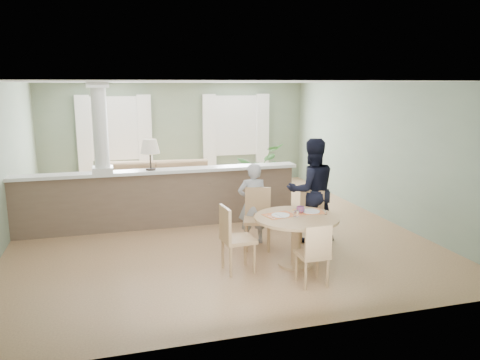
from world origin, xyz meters
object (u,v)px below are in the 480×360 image
object	(u,v)px
chair_far_boy	(258,215)
chair_near	(315,252)
chair_side	(233,236)
man_person	(312,190)
chair_far_man	(310,216)
sofa	(156,184)
dining_table	(296,226)
child_person	(253,203)
houseplant	(255,175)

from	to	relation	value
chair_far_boy	chair_near	size ratio (longest dim) A/B	1.14
chair_side	man_person	size ratio (longest dim) A/B	0.55
chair_far_man	sofa	bearing A→B (deg)	157.87
chair_near	chair_far_man	bearing A→B (deg)	-112.39
chair_far_man	chair_near	distance (m)	1.58
chair_side	chair_far_man	bearing A→B (deg)	-70.34
dining_table	chair_far_man	xyz separation A→B (m)	(0.54, 0.70, -0.08)
sofa	chair_far_man	world-z (taller)	chair_far_man
dining_table	child_person	distance (m)	1.19
dining_table	chair_far_boy	world-z (taller)	chair_far_boy
chair_far_man	child_person	distance (m)	0.99
chair_side	man_person	bearing A→B (deg)	-64.42
child_person	sofa	bearing A→B (deg)	-61.27
sofa	chair_near	distance (m)	5.23
chair_side	child_person	world-z (taller)	child_person
chair_near	man_person	bearing A→B (deg)	-112.99
chair_near	child_person	world-z (taller)	child_person
man_person	houseplant	bearing A→B (deg)	-83.20
chair_far_man	chair_far_boy	bearing A→B (deg)	-157.94
sofa	dining_table	bearing A→B (deg)	-62.92
chair_far_man	man_person	xyz separation A→B (m)	(0.13, 0.28, 0.37)
houseplant	child_person	world-z (taller)	child_person
houseplant	chair_near	bearing A→B (deg)	-96.99
dining_table	chair_far_man	world-z (taller)	chair_far_man
chair_side	sofa	bearing A→B (deg)	4.18
dining_table	chair_far_boy	xyz separation A→B (m)	(-0.30, 0.91, -0.05)
child_person	chair_far_man	bearing A→B (deg)	158.68
houseplant	sofa	bearing A→B (deg)	161.73
houseplant	child_person	xyz separation A→B (m)	(-0.79, -2.38, 0.01)
houseplant	chair_near	distance (m)	4.33
dining_table	man_person	distance (m)	1.22
child_person	dining_table	bearing A→B (deg)	111.39
houseplant	child_person	bearing A→B (deg)	-108.38
dining_table	man_person	size ratio (longest dim) A/B	0.70
sofa	man_person	bearing A→B (deg)	-48.59
sofa	houseplant	bearing A→B (deg)	-12.31
chair_far_boy	dining_table	bearing A→B (deg)	-53.60
dining_table	chair_near	world-z (taller)	chair_near
chair_far_man	child_person	size ratio (longest dim) A/B	0.68
sofa	houseplant	xyz separation A→B (m)	(2.10, -0.69, 0.22)
dining_table	chair_near	distance (m)	0.78
dining_table	chair_side	size ratio (longest dim) A/B	1.28
sofa	child_person	xyz separation A→B (m)	(1.31, -3.08, 0.23)
chair_side	child_person	bearing A→B (deg)	-34.47
dining_table	chair_side	distance (m)	0.96
chair_side	child_person	xyz separation A→B (m)	(0.64, 1.13, 0.15)
houseplant	dining_table	xyz separation A→B (m)	(-0.47, -3.52, -0.09)
dining_table	child_person	xyz separation A→B (m)	(-0.32, 1.14, 0.09)
chair_near	chair_side	size ratio (longest dim) A/B	0.89
child_person	man_person	xyz separation A→B (m)	(1.00, -0.16, 0.20)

